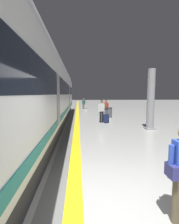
{
  "coord_description": "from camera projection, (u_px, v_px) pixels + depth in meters",
  "views": [
    {
      "loc": [
        -0.62,
        -2.9,
        2.12
      ],
      "look_at": [
        -0.12,
        4.57,
        1.33
      ],
      "focal_mm": 27.33,
      "sensor_mm": 36.0,
      "label": 1
    }
  ],
  "objects": [
    {
      "name": "suitcase_near",
      "position": [
        106.0,
        118.0,
        12.54
      ],
      "size": [
        0.44,
        0.39,
        1.04
      ],
      "color": "#19234C",
      "rests_on": "ground"
    },
    {
      "name": "safety_line_strip",
      "position": [
        77.0,
        122.0,
        13.01
      ],
      "size": [
        0.36,
        80.0,
        0.01
      ],
      "primitive_type": "cube",
      "color": "yellow",
      "rests_on": "ground"
    },
    {
      "name": "tactile_edge_band",
      "position": [
        72.0,
        122.0,
        12.99
      ],
      "size": [
        0.67,
        80.0,
        0.01
      ],
      "primitive_type": "cube",
      "color": "slate",
      "rests_on": "ground"
    },
    {
      "name": "ground_plane",
      "position": [
        112.0,
        209.0,
        3.14
      ],
      "size": [
        120.0,
        120.0,
        0.0
      ],
      "primitive_type": "plane",
      "color": "#B7B7B2"
    },
    {
      "name": "passenger_far",
      "position": [
        84.0,
        102.0,
        24.71
      ],
      "size": [
        0.49,
        0.31,
        1.57
      ],
      "color": "brown",
      "rests_on": "ground"
    },
    {
      "name": "high_speed_train",
      "position": [
        42.0,
        88.0,
        10.84
      ],
      "size": [
        2.94,
        26.72,
        4.97
      ],
      "color": "#38383D",
      "rests_on": "ground"
    },
    {
      "name": "suitcase_far",
      "position": [
        86.0,
        107.0,
        24.67
      ],
      "size": [
        0.41,
        0.28,
        1.0
      ],
      "color": "#9E9EA3",
      "rests_on": "ground"
    },
    {
      "name": "platform_pillar",
      "position": [
        151.0,
        101.0,
        10.16
      ],
      "size": [
        0.56,
        0.56,
        3.6
      ],
      "color": "gray",
      "rests_on": "ground"
    },
    {
      "name": "duffel_bag_mid",
      "position": [
        110.0,
        115.0,
        16.37
      ],
      "size": [
        0.44,
        0.26,
        0.36
      ],
      "color": "navy",
      "rests_on": "ground"
    },
    {
      "name": "passenger_near",
      "position": [
        102.0,
        109.0,
        12.69
      ],
      "size": [
        0.5,
        0.31,
        1.7
      ],
      "color": "black",
      "rests_on": "ground"
    },
    {
      "name": "passenger_mid",
      "position": [
        106.0,
        106.0,
        16.48
      ],
      "size": [
        0.47,
        0.37,
        1.57
      ],
      "color": "#383842",
      "rests_on": "ground"
    },
    {
      "name": "waste_bin",
      "position": [
        110.0,
        112.0,
        15.49
      ],
      "size": [
        0.46,
        0.46,
        0.91
      ],
      "color": "#4C4C51",
      "rests_on": "ground"
    }
  ]
}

